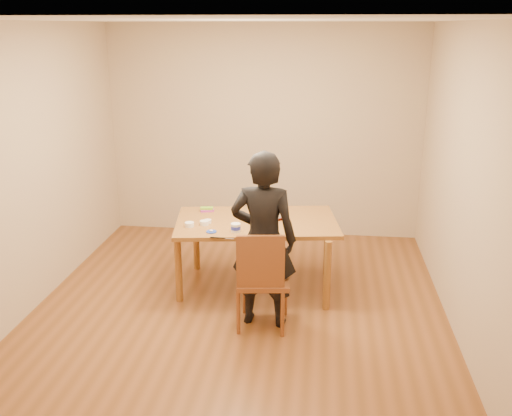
# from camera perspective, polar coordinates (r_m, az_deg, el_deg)

# --- Properties ---
(room_shell) EXTENTS (4.00, 4.50, 2.70)m
(room_shell) POSITION_cam_1_polar(r_m,az_deg,el_deg) (5.50, -1.34, 4.07)
(room_shell) COLOR brown
(room_shell) RESTS_ON ground
(dining_table) EXTENTS (1.76, 1.20, 0.04)m
(dining_table) POSITION_cam_1_polar(r_m,az_deg,el_deg) (5.85, 0.06, -1.44)
(dining_table) COLOR brown
(dining_table) RESTS_ON floor
(dining_chair) EXTENTS (0.52, 0.52, 0.04)m
(dining_chair) POSITION_cam_1_polar(r_m,az_deg,el_deg) (5.22, 0.68, -7.19)
(dining_chair) COLOR brown
(dining_chair) RESTS_ON floor
(cake_plate) EXTENTS (0.27, 0.27, 0.02)m
(cake_plate) POSITION_cam_1_polar(r_m,az_deg,el_deg) (5.94, 1.73, -0.83)
(cake_plate) COLOR #BA0E0C
(cake_plate) RESTS_ON dining_table
(cake) EXTENTS (0.23, 0.23, 0.07)m
(cake) POSITION_cam_1_polar(r_m,az_deg,el_deg) (5.92, 1.73, -0.39)
(cake) COLOR white
(cake) RESTS_ON cake_plate
(frosting_dome) EXTENTS (0.23, 0.23, 0.03)m
(frosting_dome) POSITION_cam_1_polar(r_m,az_deg,el_deg) (5.91, 1.74, 0.07)
(frosting_dome) COLOR white
(frosting_dome) RESTS_ON cake
(frosting_tub) EXTENTS (0.09, 0.09, 0.08)m
(frosting_tub) POSITION_cam_1_polar(r_m,az_deg,el_deg) (5.51, -2.04, -1.97)
(frosting_tub) COLOR white
(frosting_tub) RESTS_ON dining_table
(frosting_lid) EXTENTS (0.10, 0.10, 0.01)m
(frosting_lid) POSITION_cam_1_polar(r_m,az_deg,el_deg) (5.53, -4.49, -2.37)
(frosting_lid) COLOR #1A37AE
(frosting_lid) RESTS_ON dining_table
(frosting_dollop) EXTENTS (0.04, 0.04, 0.02)m
(frosting_dollop) POSITION_cam_1_polar(r_m,az_deg,el_deg) (5.52, -4.49, -2.24)
(frosting_dollop) COLOR white
(frosting_dollop) RESTS_ON frosting_lid
(ramekin_green) EXTENTS (0.09, 0.09, 0.04)m
(ramekin_green) POSITION_cam_1_polar(r_m,az_deg,el_deg) (5.73, -5.19, -1.48)
(ramekin_green) COLOR white
(ramekin_green) RESTS_ON dining_table
(ramekin_yellow) EXTENTS (0.07, 0.07, 0.04)m
(ramekin_yellow) POSITION_cam_1_polar(r_m,az_deg,el_deg) (5.78, -4.86, -1.34)
(ramekin_yellow) COLOR white
(ramekin_yellow) RESTS_ON dining_table
(ramekin_multi) EXTENTS (0.09, 0.09, 0.04)m
(ramekin_multi) POSITION_cam_1_polar(r_m,az_deg,el_deg) (5.69, -6.67, -1.65)
(ramekin_multi) COLOR white
(ramekin_multi) RESTS_ON dining_table
(candy_box_pink) EXTENTS (0.15, 0.11, 0.02)m
(candy_box_pink) POSITION_cam_1_polar(r_m,az_deg,el_deg) (6.15, -4.90, -0.23)
(candy_box_pink) COLOR #E0349D
(candy_box_pink) RESTS_ON dining_table
(candy_box_green) EXTENTS (0.14, 0.09, 0.02)m
(candy_box_green) POSITION_cam_1_polar(r_m,az_deg,el_deg) (6.14, -4.95, -0.02)
(candy_box_green) COLOR green
(candy_box_green) RESTS_ON candy_box_pink
(spatula) EXTENTS (0.15, 0.02, 0.01)m
(spatula) POSITION_cam_1_polar(r_m,az_deg,el_deg) (5.37, -3.84, -2.98)
(spatula) COLOR black
(spatula) RESTS_ON dining_table
(person) EXTENTS (0.62, 0.43, 1.64)m
(person) POSITION_cam_1_polar(r_m,az_deg,el_deg) (5.12, 0.75, -3.21)
(person) COLOR black
(person) RESTS_ON floor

